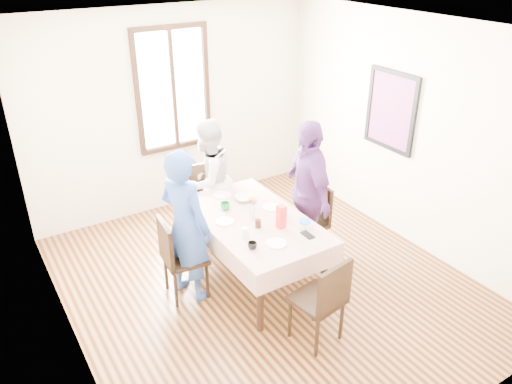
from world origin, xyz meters
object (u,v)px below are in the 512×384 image
at_px(dining_table, 254,250).
at_px(person_left, 184,226).
at_px(chair_near, 317,299).
at_px(chair_right, 306,223).
at_px(person_far, 207,180).
at_px(chair_left, 185,257).
at_px(chair_far, 207,203).
at_px(person_right, 306,193).

bearing_deg(dining_table, person_left, 168.24).
xyz_separation_m(dining_table, chair_near, (0.00, -1.10, 0.08)).
bearing_deg(chair_right, person_far, 38.16).
bearing_deg(chair_left, person_left, 95.84).
bearing_deg(chair_near, person_left, 110.41).
height_order(dining_table, chair_near, chair_near).
relative_size(chair_far, person_left, 0.55).
relative_size(chair_far, person_far, 0.59).
bearing_deg(dining_table, chair_left, 168.55).
distance_m(chair_far, person_left, 1.25).
bearing_deg(person_right, chair_left, -80.12).
height_order(dining_table, chair_left, chair_left).
bearing_deg(dining_table, person_right, 3.97).
height_order(chair_far, person_left, person_left).
bearing_deg(person_left, dining_table, -123.73).
distance_m(chair_left, chair_right, 1.49).
bearing_deg(chair_right, chair_far, 37.64).
height_order(chair_right, person_right, person_right).
distance_m(chair_left, person_right, 1.52).
relative_size(dining_table, chair_near, 1.76).
bearing_deg(dining_table, chair_near, -90.00).
bearing_deg(person_far, chair_right, 103.33).
height_order(chair_left, person_right, person_right).
distance_m(dining_table, chair_left, 0.76).
xyz_separation_m(chair_right, person_right, (-0.02, -0.00, 0.40)).
bearing_deg(chair_left, dining_table, 84.38).
distance_m(chair_right, chair_near, 1.37).
bearing_deg(person_right, chair_near, -18.28).
bearing_deg(chair_left, chair_far, 147.91).
bearing_deg(person_left, chair_left, 68.03).
height_order(person_left, person_far, person_left).
relative_size(person_left, person_far, 1.07).
height_order(person_far, person_right, person_right).
bearing_deg(chair_far, person_right, 134.33).
bearing_deg(chair_right, person_left, 88.54).
bearing_deg(chair_near, dining_table, 80.45).
bearing_deg(chair_right, chair_near, 149.68).
xyz_separation_m(chair_right, person_left, (-1.46, 0.10, 0.37)).
relative_size(chair_left, chair_right, 1.00).
relative_size(dining_table, chair_far, 1.76).
distance_m(chair_far, person_right, 1.34).
bearing_deg(chair_near, person_right, 48.38).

